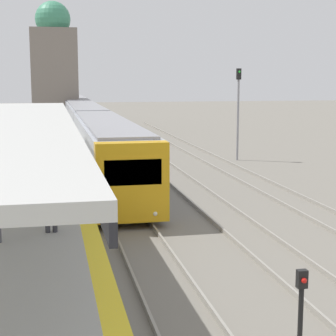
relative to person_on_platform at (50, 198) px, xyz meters
The scene contains 5 objects.
person_on_platform is the anchor object (origin of this frame).
train_near 29.59m from the person_on_platform, 84.58° to the left, with size 2.58×52.39×3.20m.
signal_post_near 7.72m from the person_on_platform, 52.05° to the right, with size 0.20×0.21×1.63m.
signal_mast_far 22.33m from the person_on_platform, 57.75° to the left, with size 0.28×0.29×5.88m.
distant_domed_building 43.17m from the person_on_platform, 89.19° to the left, with size 4.54×4.54×12.85m.
Camera 1 is at (-2.72, -5.79, 5.26)m, focal length 60.00 mm.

